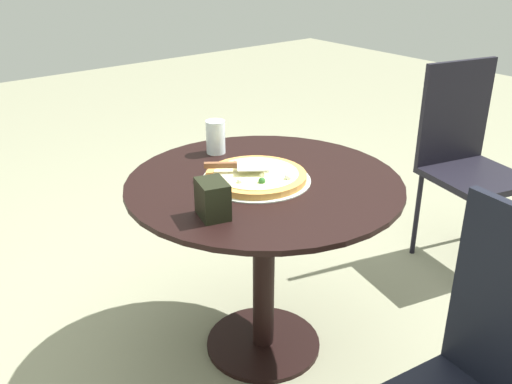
% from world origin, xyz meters
% --- Properties ---
extents(ground_plane, '(10.00, 10.00, 0.00)m').
position_xyz_m(ground_plane, '(0.00, 0.00, 0.00)').
color(ground_plane, gray).
extents(patio_table, '(0.93, 0.93, 0.69)m').
position_xyz_m(patio_table, '(0.00, 0.00, 0.52)').
color(patio_table, black).
rests_on(patio_table, ground).
extents(pizza_on_tray, '(0.37, 0.37, 0.05)m').
position_xyz_m(pizza_on_tray, '(-0.02, 0.02, 0.70)').
color(pizza_on_tray, silver).
rests_on(pizza_on_tray, patio_table).
extents(pizza_server, '(0.20, 0.16, 0.02)m').
position_xyz_m(pizza_server, '(-0.07, 0.06, 0.74)').
color(pizza_server, silver).
rests_on(pizza_server, pizza_on_tray).
extents(drinking_cup, '(0.07, 0.07, 0.13)m').
position_xyz_m(drinking_cup, '(0.03, 0.32, 0.75)').
color(drinking_cup, white).
rests_on(drinking_cup, patio_table).
extents(napkin_dispenser, '(0.11, 0.12, 0.11)m').
position_xyz_m(napkin_dispenser, '(-0.28, -0.11, 0.75)').
color(napkin_dispenser, black).
rests_on(napkin_dispenser, patio_table).
extents(patio_chair_near, '(0.47, 0.47, 0.93)m').
position_xyz_m(patio_chair_near, '(1.16, -0.04, 0.53)').
color(patio_chair_near, black).
rests_on(patio_chair_near, ground).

